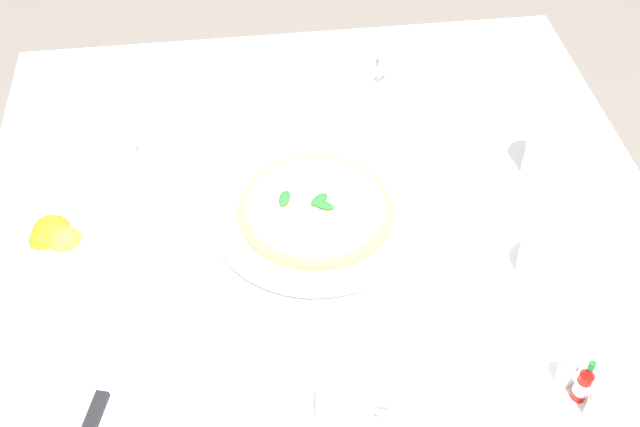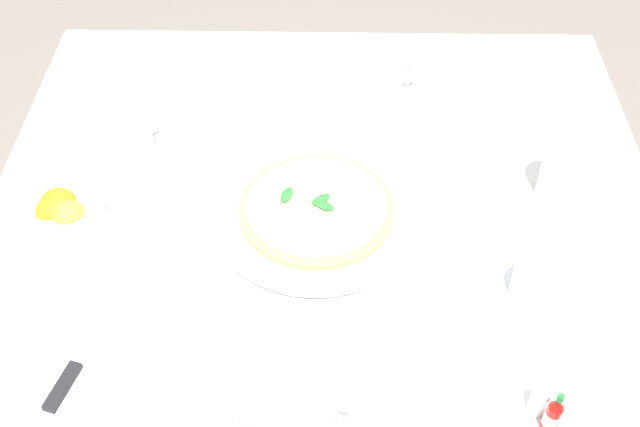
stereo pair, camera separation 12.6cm
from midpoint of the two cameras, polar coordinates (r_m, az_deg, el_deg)
name	(u,v)px [view 1 (the left image)]	position (r m, az deg, el deg)	size (l,w,h in m)	color
dining_table	(324,275)	(1.36, -2.33, -4.73)	(1.13, 1.13, 0.75)	white
pizza_plate	(316,214)	(1.27, -3.16, -0.20)	(0.34, 0.34, 0.02)	white
pizza	(315,208)	(1.26, -3.19, 0.24)	(0.26, 0.26, 0.02)	#DBAD60
coffee_cup_near_left	(346,408)	(1.04, -1.65, -14.36)	(0.13, 0.13, 0.06)	white
coffee_cup_back_corner	(398,61)	(1.57, 3.48, 11.08)	(0.13, 0.13, 0.06)	white
coffee_cup_left_edge	(544,260)	(1.21, 13.36, -3.49)	(0.13, 0.13, 0.06)	white
coffee_cup_right_edge	(116,163)	(1.39, -17.38, 3.47)	(0.13, 0.13, 0.07)	white
water_glass_center_back	(548,146)	(1.36, 13.96, 4.72)	(0.07, 0.07, 0.13)	white
napkin_folded	(108,392)	(1.12, -18.59, -12.58)	(0.25, 0.20, 0.02)	white
dinner_knife	(107,385)	(1.11, -18.70, -12.08)	(0.19, 0.07, 0.01)	silver
citrus_bowl	(54,243)	(1.29, -21.75, -2.22)	(0.15, 0.15, 0.07)	white
hot_sauce_bottle	(584,383)	(1.08, 15.74, -12.19)	(0.02, 0.02, 0.08)	#B7140F
salt_shaker	(568,370)	(1.10, 14.69, -11.31)	(0.03, 0.03, 0.06)	white
pepper_shaker	(597,405)	(1.08, 16.62, -13.59)	(0.03, 0.03, 0.06)	white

